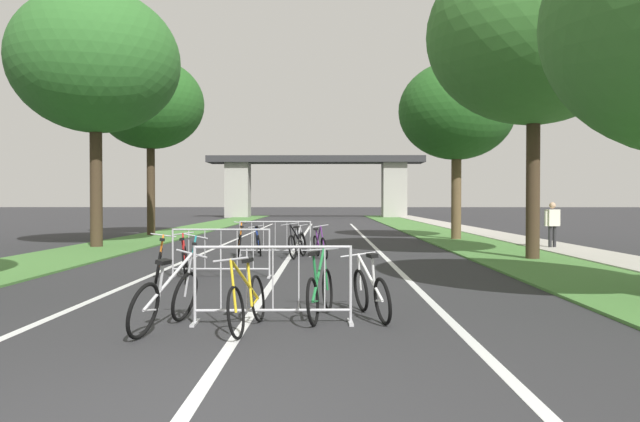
{
  "coord_description": "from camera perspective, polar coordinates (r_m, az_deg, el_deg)",
  "views": [
    {
      "loc": [
        1.1,
        -4.24,
        1.65
      ],
      "look_at": [
        0.74,
        26.78,
        1.12
      ],
      "focal_mm": 33.64,
      "sensor_mm": 36.0,
      "label": 1
    }
  ],
  "objects": [
    {
      "name": "bicycle_black_4",
      "position": [
        17.35,
        -2.19,
        -3.2
      ],
      "size": [
        0.71,
        1.72,
        1.04
      ],
      "rotation": [
        0.0,
        0.0,
        2.92
      ],
      "color": "black",
      "rests_on": "ground"
    },
    {
      "name": "bicycle_yellow_8",
      "position": [
        7.78,
        -6.94,
        -8.48
      ],
      "size": [
        0.53,
        1.69,
        0.99
      ],
      "rotation": [
        0.0,
        0.0,
        3.01
      ],
      "color": "black",
      "rests_on": "ground"
    },
    {
      "name": "lane_stripe_right_lane",
      "position": [
        23.59,
        4.78,
        -3.02
      ],
      "size": [
        0.14,
        38.46,
        0.01
      ],
      "primitive_type": "cube",
      "color": "silver",
      "rests_on": "ground"
    },
    {
      "name": "bicycle_blue_7",
      "position": [
        18.42,
        -5.9,
        -3.03
      ],
      "size": [
        0.58,
        1.71,
        0.89
      ],
      "rotation": [
        0.0,
        0.0,
        0.17
      ],
      "color": "black",
      "rests_on": "ground"
    },
    {
      "name": "tree_right_oak_near",
      "position": [
        18.19,
        19.68,
        15.55
      ],
      "size": [
        5.87,
        5.87,
        8.75
      ],
      "color": "#3D2D1E",
      "rests_on": "ground"
    },
    {
      "name": "sidewalk_path_right",
      "position": [
        32.46,
        14.78,
        -1.89
      ],
      "size": [
        1.92,
        66.48,
        0.08
      ],
      "primitive_type": "cube",
      "color": "#ADA89E",
      "rests_on": "ground"
    },
    {
      "name": "bicycle_silver_10",
      "position": [
        18.21,
        -1.91,
        -3.03
      ],
      "size": [
        0.47,
        1.71,
        0.93
      ],
      "rotation": [
        0.0,
        0.0,
        -0.15
      ],
      "color": "black",
      "rests_on": "ground"
    },
    {
      "name": "grass_verge_left",
      "position": [
        32.4,
        -13.02,
        -1.92
      ],
      "size": [
        2.98,
        66.48,
        0.05
      ],
      "primitive_type": "cube",
      "color": "#477A38",
      "rests_on": "ground"
    },
    {
      "name": "bicycle_white_2",
      "position": [
        8.53,
        4.86,
        -7.73
      ],
      "size": [
        0.67,
        1.62,
        0.93
      ],
      "rotation": [
        0.0,
        0.0,
        0.24
      ],
      "color": "black",
      "rests_on": "ground"
    },
    {
      "name": "crowd_barrier_second",
      "position": [
        13.1,
        -9.4,
        -4.0
      ],
      "size": [
        2.15,
        0.44,
        1.05
      ],
      "rotation": [
        0.0,
        0.0,
        0.0
      ],
      "color": "#ADADB2",
      "rests_on": "ground"
    },
    {
      "name": "bicycle_green_9",
      "position": [
        8.46,
        0.02,
        -7.72
      ],
      "size": [
        0.46,
        1.68,
        0.96
      ],
      "rotation": [
        0.0,
        0.0,
        -0.19
      ],
      "color": "black",
      "rests_on": "ground"
    },
    {
      "name": "bicycle_purple_6",
      "position": [
        17.31,
        0.0,
        -3.3
      ],
      "size": [
        0.52,
        1.62,
        0.99
      ],
      "rotation": [
        0.0,
        0.0,
        3.38
      ],
      "color": "black",
      "rests_on": "ground"
    },
    {
      "name": "tree_left_oak_mid",
      "position": [
        22.83,
        -20.58,
        13.11
      ],
      "size": [
        5.8,
        5.8,
        8.96
      ],
      "color": "#3D2D1E",
      "rests_on": "ground"
    },
    {
      "name": "bicycle_silver_0",
      "position": [
        7.94,
        -14.44,
        -8.23
      ],
      "size": [
        0.75,
        1.77,
        1.0
      ],
      "rotation": [
        0.0,
        0.0,
        -0.22
      ],
      "color": "black",
      "rests_on": "ground"
    },
    {
      "name": "lane_stripe_left_lane",
      "position": [
        23.85,
        -8.73,
        -2.99
      ],
      "size": [
        0.14,
        38.46,
        0.01
      ],
      "primitive_type": "cube",
      "color": "silver",
      "rests_on": "ground"
    },
    {
      "name": "lane_stripe_center",
      "position": [
        23.55,
        -2.01,
        -3.03
      ],
      "size": [
        0.14,
        38.46,
        0.01
      ],
      "primitive_type": "cube",
      "color": "silver",
      "rests_on": "ground"
    },
    {
      "name": "crowd_barrier_nearest",
      "position": [
        8.11,
        -4.51,
        -7.06
      ],
      "size": [
        2.16,
        0.51,
        1.05
      ],
      "rotation": [
        0.0,
        0.0,
        0.03
      ],
      "color": "#ADADB2",
      "rests_on": "ground"
    },
    {
      "name": "crowd_barrier_third",
      "position": [
        17.8,
        -4.29,
        -2.67
      ],
      "size": [
        2.15,
        0.46,
        1.05
      ],
      "rotation": [
        0.0,
        0.0,
        0.01
      ],
      "color": "#ADADB2",
      "rests_on": "ground"
    },
    {
      "name": "bicycle_red_3",
      "position": [
        13.82,
        -12.74,
        -4.44
      ],
      "size": [
        0.61,
        1.62,
        0.93
      ],
      "rotation": [
        0.0,
        0.0,
        0.2
      ],
      "color": "black",
      "rests_on": "ground"
    },
    {
      "name": "pedestrian_strolling",
      "position": [
        21.77,
        21.23,
        -0.87
      ],
      "size": [
        0.56,
        0.37,
        1.6
      ],
      "rotation": [
        0.0,
        0.0,
        0.27
      ],
      "color": "#262628",
      "rests_on": "ground"
    },
    {
      "name": "grass_verge_right",
      "position": [
        31.95,
        10.52,
        -1.95
      ],
      "size": [
        2.98,
        66.48,
        0.05
      ],
      "primitive_type": "cube",
      "color": "#477A38",
      "rests_on": "ground"
    },
    {
      "name": "overpass_bridge",
      "position": [
        59.24,
        -0.4,
        3.29
      ],
      "size": [
        21.18,
        3.53,
        6.02
      ],
      "color": "#2D2D30",
      "rests_on": "ground"
    },
    {
      "name": "bicycle_orange_11",
      "position": [
        12.91,
        -15.05,
        -4.77
      ],
      "size": [
        0.57,
        1.68,
        0.96
      ],
      "rotation": [
        0.0,
        0.0,
        0.25
      ],
      "color": "black",
      "rests_on": "ground"
    },
    {
      "name": "bicycle_teal_5",
      "position": [
        12.71,
        -12.25,
        -4.92
      ],
      "size": [
        0.53,
        1.6,
        0.95
      ],
      "rotation": [
        0.0,
        0.0,
        0.2
      ],
      "color": "black",
      "rests_on": "ground"
    },
    {
      "name": "tree_right_pine_near",
      "position": [
        26.0,
        12.86,
        9.25
      ],
      "size": [
        4.83,
        4.83,
        7.48
      ],
      "color": "brown",
      "rests_on": "ground"
    },
    {
      "name": "tree_left_maple_mid",
      "position": [
        29.57,
        -15.82,
        9.74
      ],
      "size": [
        4.97,
        4.97,
        8.31
      ],
      "color": "#3D2D1E",
      "rests_on": "ground"
    },
    {
      "name": "bicycle_orange_1",
      "position": [
        17.5,
        -7.69,
        -3.17
      ],
      "size": [
        0.45,
        1.7,
        1.04
      ],
      "rotation": [
        0.0,
        0.0,
        0.16
      ],
      "color": "black",
      "rests_on": "ground"
    }
  ]
}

